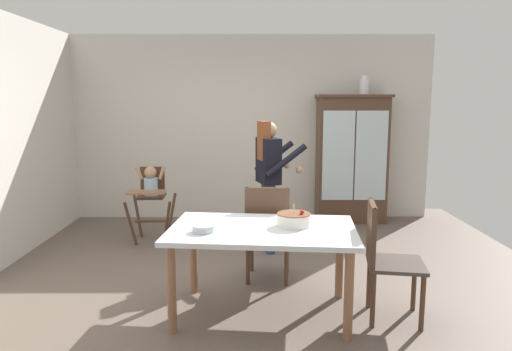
{
  "coord_description": "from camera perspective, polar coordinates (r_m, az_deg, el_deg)",
  "views": [
    {
      "loc": [
        0.02,
        -4.35,
        1.77
      ],
      "look_at": [
        0.06,
        0.7,
        0.95
      ],
      "focal_mm": 32.87,
      "sensor_mm": 36.0,
      "label": 1
    }
  ],
  "objects": [
    {
      "name": "adult_person",
      "position": [
        5.38,
        1.59,
        0.65
      ],
      "size": [
        0.61,
        0.59,
        1.53
      ],
      "rotation": [
        0.0,
        0.0,
        1.86
      ],
      "color": "#33425B",
      "rests_on": "ground_plane"
    },
    {
      "name": "dining_chair_far_side",
      "position": [
        4.55,
        1.43,
        -6.27
      ],
      "size": [
        0.48,
        0.48,
        0.96
      ],
      "rotation": [
        0.0,
        0.0,
        3.04
      ],
      "color": "#4C3323",
      "rests_on": "ground_plane"
    },
    {
      "name": "ceramic_vase",
      "position": [
        6.91,
        13.03,
        10.56
      ],
      "size": [
        0.13,
        0.13,
        0.27
      ],
      "color": "white",
      "rests_on": "china_cabinet"
    },
    {
      "name": "wall_back",
      "position": [
        6.99,
        -0.66,
        5.78
      ],
      "size": [
        5.32,
        0.06,
        2.7
      ],
      "primitive_type": "cube",
      "color": "beige",
      "rests_on": "ground_plane"
    },
    {
      "name": "ground_plane",
      "position": [
        4.7,
        -0.73,
        -12.92
      ],
      "size": [
        6.24,
        6.24,
        0.0
      ],
      "primitive_type": "plane",
      "color": "#66564C"
    },
    {
      "name": "birthday_cake",
      "position": [
        3.88,
        4.62,
        -5.36
      ],
      "size": [
        0.28,
        0.28,
        0.19
      ],
      "color": "white",
      "rests_on": "dining_table"
    },
    {
      "name": "dining_table",
      "position": [
        3.86,
        0.8,
        -7.68
      ],
      "size": [
        1.59,
        1.08,
        0.74
      ],
      "color": "silver",
      "rests_on": "ground_plane"
    },
    {
      "name": "china_cabinet",
      "position": [
        6.92,
        11.53,
        2.03
      ],
      "size": [
        1.05,
        0.48,
        1.84
      ],
      "color": "#4C3323",
      "rests_on": "ground_plane"
    },
    {
      "name": "dining_chair_right_end",
      "position": [
        3.95,
        15.21,
        -9.03
      ],
      "size": [
        0.51,
        0.51,
        0.96
      ],
      "rotation": [
        0.0,
        0.0,
        1.41
      ],
      "color": "#4C3323",
      "rests_on": "ground_plane"
    },
    {
      "name": "serving_bowl",
      "position": [
        3.73,
        -6.38,
        -6.43
      ],
      "size": [
        0.18,
        0.18,
        0.05
      ],
      "primitive_type": "cylinder",
      "color": "#B2BCC6",
      "rests_on": "dining_table"
    },
    {
      "name": "high_chair_with_toddler",
      "position": [
        6.01,
        -12.67,
        -1.72
      ],
      "size": [
        0.6,
        0.7,
        0.95
      ],
      "rotation": [
        0.0,
        0.0,
        0.04
      ],
      "color": "#4C3323",
      "rests_on": "ground_plane"
    }
  ]
}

